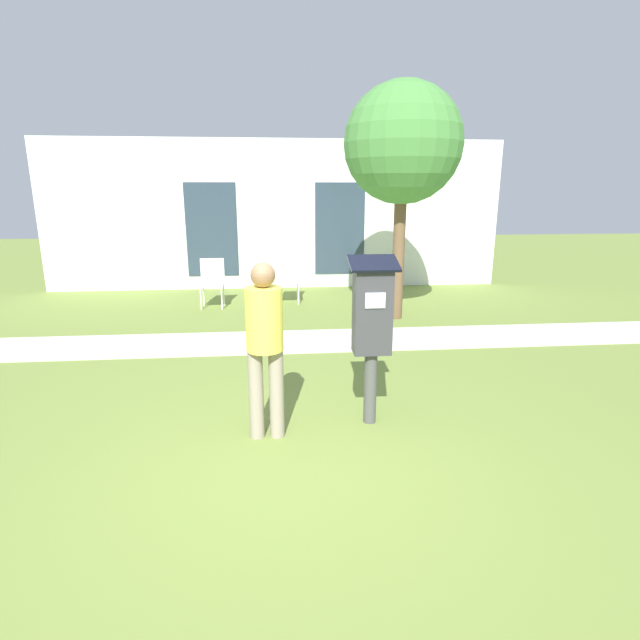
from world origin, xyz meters
The scene contains 8 objects.
ground_plane centered at (0.00, 0.00, 0.00)m, with size 40.00×40.00×0.00m, color olive.
sidewalk centered at (0.00, 3.46, 0.01)m, with size 12.00×1.10×0.02m.
building_facade centered at (0.00, 7.73, 1.60)m, with size 10.00×0.26×3.20m.
parking_meter centered at (0.79, 0.82, 1.02)m, with size 0.44×0.31×1.59m.
person_standing centered at (-0.18, 0.62, 0.93)m, with size 0.32×0.32×1.58m.
outdoor_chair_left centered at (-1.24, 5.90, 0.53)m, with size 0.44×0.44×0.90m.
outdoor_chair_middle centered at (0.19, 6.17, 0.53)m, with size 0.44×0.44×0.90m.
tree centered at (2.01, 4.70, 2.84)m, with size 1.90×1.90×3.82m.
Camera 1 is at (-0.09, -3.50, 2.17)m, focal length 28.00 mm.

